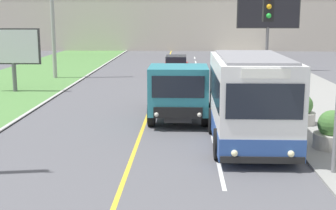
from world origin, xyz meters
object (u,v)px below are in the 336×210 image
(traffic_light_mast, at_px, (317,51))
(planter_round_third, at_px, (301,111))
(city_bus, at_px, (251,101))
(car_distant, at_px, (176,66))
(billboard_small, at_px, (13,48))
(dump_truck, at_px, (179,92))
(billboard_large, at_px, (268,13))
(planter_round_far, at_px, (285,96))
(planter_round_second, at_px, (332,132))

(traffic_light_mast, bearing_deg, planter_round_third, 78.88)
(city_bus, relative_size, car_distant, 1.31)
(city_bus, height_order, billboard_small, billboard_small)
(dump_truck, height_order, planter_round_third, dump_truck)
(billboard_large, relative_size, billboard_small, 1.66)
(billboard_large, height_order, planter_round_far, billboard_large)
(dump_truck, relative_size, traffic_light_mast, 1.12)
(billboard_small, relative_size, planter_round_third, 2.99)
(planter_round_third, distance_m, planter_round_far, 3.58)
(planter_round_second, distance_m, planter_round_third, 3.58)
(billboard_large, bearing_deg, city_bus, -101.08)
(car_distant, distance_m, traffic_light_mast, 22.99)
(car_distant, xyz_separation_m, billboard_large, (7.29, 2.79, 3.94))
(traffic_light_mast, relative_size, planter_round_third, 4.44)
(dump_truck, distance_m, car_distant, 15.57)
(planter_round_third, bearing_deg, city_bus, -128.84)
(billboard_large, distance_m, planter_round_third, 19.61)
(billboard_large, xyz_separation_m, planter_round_third, (-1.81, -19.11, -4.01))
(billboard_large, bearing_deg, planter_round_third, -95.41)
(traffic_light_mast, bearing_deg, dump_truck, 119.57)
(dump_truck, relative_size, car_distant, 1.45)
(dump_truck, xyz_separation_m, planter_round_second, (5.23, -4.34, -0.61))
(dump_truck, xyz_separation_m, planter_round_third, (5.08, -0.77, -0.63))
(billboard_large, height_order, planter_round_second, billboard_large)
(planter_round_third, bearing_deg, planter_round_far, 88.70)
(billboard_small, height_order, planter_round_far, billboard_small)
(planter_round_third, bearing_deg, traffic_light_mast, -101.12)
(traffic_light_mast, relative_size, planter_round_far, 4.61)
(dump_truck, bearing_deg, traffic_light_mast, -60.43)
(city_bus, xyz_separation_m, planter_round_far, (2.64, 6.75, -1.00))
(traffic_light_mast, height_order, planter_round_third, traffic_light_mast)
(planter_round_third, bearing_deg, planter_round_second, -87.71)
(city_bus, distance_m, dump_truck, 4.69)
(car_distant, bearing_deg, billboard_large, 20.95)
(dump_truck, xyz_separation_m, traffic_light_mast, (3.89, -6.85, 2.29))
(car_distant, height_order, traffic_light_mast, traffic_light_mast)
(city_bus, distance_m, planter_round_far, 7.31)
(planter_round_third, bearing_deg, car_distant, 108.56)
(planter_round_second, xyz_separation_m, planter_round_far, (-0.06, 7.15, -0.04))
(traffic_light_mast, xyz_separation_m, planter_round_far, (1.28, 9.66, -2.94))
(billboard_large, relative_size, planter_round_third, 4.97)
(dump_truck, height_order, billboard_large, billboard_large)
(planter_round_far, bearing_deg, planter_round_third, -91.30)
(planter_round_third, height_order, planter_round_far, planter_round_third)
(billboard_small, bearing_deg, planter_round_third, -28.37)
(dump_truck, xyz_separation_m, planter_round_far, (5.17, 2.81, -0.65))
(traffic_light_mast, distance_m, planter_round_second, 4.06)
(planter_round_third, relative_size, planter_round_far, 1.04)
(billboard_small, distance_m, planter_round_third, 17.06)
(billboard_large, bearing_deg, dump_truck, -110.59)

